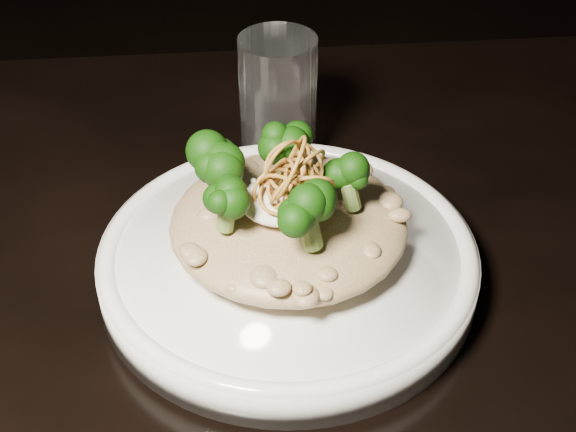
# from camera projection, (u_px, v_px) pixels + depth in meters

# --- Properties ---
(table) EXTENTS (1.10, 0.80, 0.75)m
(table) POSITION_uv_depth(u_px,v_px,m) (212.00, 417.00, 0.57)
(table) COLOR black
(table) RESTS_ON ground
(plate) EXTENTS (0.26, 0.26, 0.03)m
(plate) POSITION_uv_depth(u_px,v_px,m) (288.00, 263.00, 0.55)
(plate) COLOR white
(plate) RESTS_ON table
(risotto) EXTENTS (0.16, 0.16, 0.04)m
(risotto) POSITION_uv_depth(u_px,v_px,m) (289.00, 223.00, 0.54)
(risotto) COLOR brown
(risotto) RESTS_ON plate
(broccoli) EXTENTS (0.12, 0.12, 0.04)m
(broccoli) POSITION_uv_depth(u_px,v_px,m) (286.00, 180.00, 0.51)
(broccoli) COLOR black
(broccoli) RESTS_ON risotto
(cheese) EXTENTS (0.05, 0.05, 0.01)m
(cheese) POSITION_uv_depth(u_px,v_px,m) (281.00, 200.00, 0.52)
(cheese) COLOR silver
(cheese) RESTS_ON risotto
(shallots) EXTENTS (0.05, 0.05, 0.03)m
(shallots) POSITION_uv_depth(u_px,v_px,m) (292.00, 169.00, 0.50)
(shallots) COLOR brown
(shallots) RESTS_ON cheese
(drinking_glass) EXTENTS (0.07, 0.07, 0.11)m
(drinking_glass) POSITION_uv_depth(u_px,v_px,m) (278.00, 101.00, 0.64)
(drinking_glass) COLOR white
(drinking_glass) RESTS_ON table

